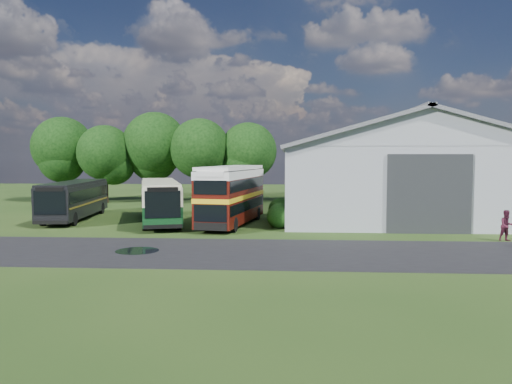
# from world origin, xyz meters

# --- Properties ---
(ground) EXTENTS (120.00, 120.00, 0.00)m
(ground) POSITION_xyz_m (0.00, 0.00, 0.00)
(ground) COLOR #1B3611
(ground) RESTS_ON ground
(asphalt_road) EXTENTS (60.00, 8.00, 0.02)m
(asphalt_road) POSITION_xyz_m (3.00, -3.00, 0.00)
(asphalt_road) COLOR black
(asphalt_road) RESTS_ON ground
(puddle) EXTENTS (2.20, 2.20, 0.01)m
(puddle) POSITION_xyz_m (-1.50, -3.00, 0.00)
(puddle) COLOR black
(puddle) RESTS_ON ground
(storage_shed) EXTENTS (18.80, 24.80, 8.15)m
(storage_shed) POSITION_xyz_m (15.00, 15.98, 4.17)
(storage_shed) COLOR gray
(storage_shed) RESTS_ON ground
(tree_left_a) EXTENTS (6.46, 6.46, 9.12)m
(tree_left_a) POSITION_xyz_m (-18.00, 24.50, 5.87)
(tree_left_a) COLOR black
(tree_left_a) RESTS_ON ground
(tree_left_b) EXTENTS (5.78, 5.78, 8.16)m
(tree_left_b) POSITION_xyz_m (-13.00, 23.50, 5.25)
(tree_left_b) COLOR black
(tree_left_b) RESTS_ON ground
(tree_mid) EXTENTS (6.80, 6.80, 9.60)m
(tree_mid) POSITION_xyz_m (-8.00, 24.80, 6.18)
(tree_mid) COLOR black
(tree_mid) RESTS_ON ground
(tree_right_a) EXTENTS (6.26, 6.26, 8.83)m
(tree_right_a) POSITION_xyz_m (-3.00, 23.80, 5.69)
(tree_right_a) COLOR black
(tree_right_a) RESTS_ON ground
(tree_right_b) EXTENTS (5.98, 5.98, 8.45)m
(tree_right_b) POSITION_xyz_m (2.00, 24.60, 5.44)
(tree_right_b) COLOR black
(tree_right_b) RESTS_ON ground
(shrub_front) EXTENTS (1.70, 1.70, 1.70)m
(shrub_front) POSITION_xyz_m (5.60, 6.00, 0.00)
(shrub_front) COLOR #194714
(shrub_front) RESTS_ON ground
(shrub_mid) EXTENTS (1.60, 1.60, 1.60)m
(shrub_mid) POSITION_xyz_m (5.60, 8.00, 0.00)
(shrub_mid) COLOR #194714
(shrub_mid) RESTS_ON ground
(shrub_back) EXTENTS (1.80, 1.80, 1.80)m
(shrub_back) POSITION_xyz_m (5.60, 10.00, 0.00)
(shrub_back) COLOR #194714
(shrub_back) RESTS_ON ground
(bus_green_single) EXTENTS (5.63, 11.38, 3.06)m
(bus_green_single) POSITION_xyz_m (-3.19, 8.10, 1.63)
(bus_green_single) COLOR black
(bus_green_single) RESTS_ON ground
(bus_maroon_double) EXTENTS (4.05, 9.99, 4.17)m
(bus_maroon_double) POSITION_xyz_m (2.23, 7.20, 2.08)
(bus_maroon_double) COLOR black
(bus_maroon_double) RESTS_ON ground
(bus_dark_single) EXTENTS (3.60, 10.77, 2.91)m
(bus_dark_single) POSITION_xyz_m (-10.29, 9.67, 1.55)
(bus_dark_single) COLOR black
(bus_dark_single) RESTS_ON ground
(visitor_b) EXTENTS (0.95, 0.79, 1.77)m
(visitor_b) POSITION_xyz_m (18.64, 1.24, 0.89)
(visitor_b) COLOR #3D1322
(visitor_b) RESTS_ON ground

